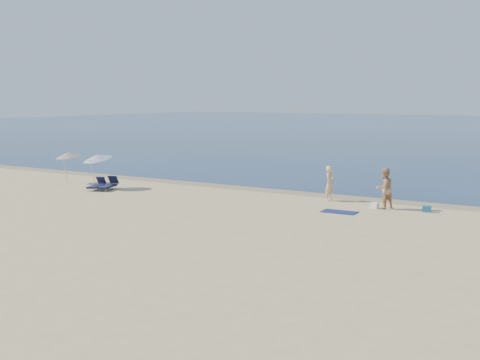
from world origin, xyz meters
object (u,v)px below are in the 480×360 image
Objects in this scene: blue_cooler at (427,209)px; person_left at (330,183)px; umbrella_near at (97,157)px; person_right at (384,189)px.

person_left is at bearing 161.95° from blue_cooler.
umbrella_near reaches higher than blue_cooler.
blue_cooler is at bearing 127.39° from person_right.
person_left reaches higher than blue_cooler.
person_right reaches higher than person_left.
umbrella_near reaches higher than person_right.
person_right is 2.15m from blue_cooler.
umbrella_near is (-16.34, -2.24, 0.86)m from person_right.
person_left is 0.82× the size of umbrella_near.
person_right is (3.08, -0.77, 0.07)m from person_left.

